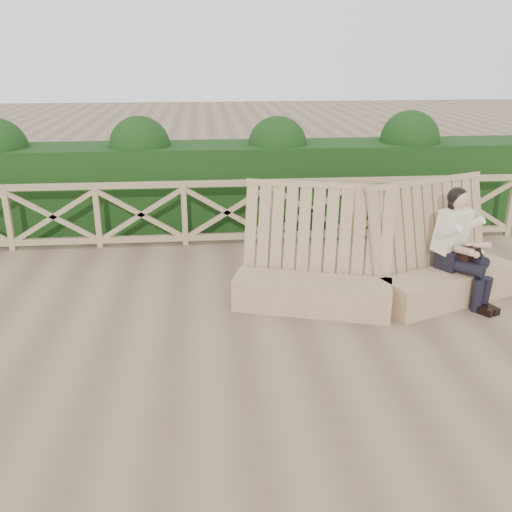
{
  "coord_description": "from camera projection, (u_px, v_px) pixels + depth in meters",
  "views": [
    {
      "loc": [
        -0.36,
        -5.77,
        3.19
      ],
      "look_at": [
        0.21,
        0.4,
        0.9
      ],
      "focal_mm": 40.0,
      "sensor_mm": 36.0,
      "label": 1
    }
  ],
  "objects": [
    {
      "name": "bench",
      "position": [
        381.0,
        275.0,
        7.4
      ],
      "size": [
        3.89,
        1.44,
        1.56
      ],
      "rotation": [
        0.0,
        0.0,
        0.02
      ],
      "color": "#947154",
      "rests_on": "ground"
    },
    {
      "name": "ground",
      "position": [
        241.0,
        342.0,
        6.52
      ],
      "size": [
        60.0,
        60.0,
        0.0
      ],
      "primitive_type": "plane",
      "color": "brown",
      "rests_on": "ground"
    },
    {
      "name": "guardrail",
      "position": [
        227.0,
        212.0,
        9.6
      ],
      "size": [
        10.1,
        0.09,
        1.1
      ],
      "color": "#9B845A",
      "rests_on": "ground"
    },
    {
      "name": "hedge",
      "position": [
        224.0,
        185.0,
        10.65
      ],
      "size": [
        12.0,
        1.2,
        1.5
      ],
      "primitive_type": "cube",
      "color": "black",
      "rests_on": "ground"
    },
    {
      "name": "woman",
      "position": [
        460.0,
        244.0,
        7.38
      ],
      "size": [
        0.75,
        0.99,
        1.51
      ],
      "rotation": [
        0.0,
        0.0,
        0.58
      ],
      "color": "black",
      "rests_on": "ground"
    }
  ]
}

